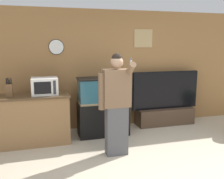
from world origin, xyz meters
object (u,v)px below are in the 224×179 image
microwave (45,86)px  tv_on_stand (165,109)px  counter_island (33,119)px  person_standing (116,103)px  aquarium_on_stand (103,106)px  knife_block (9,90)px

microwave → tv_on_stand: 2.82m
counter_island → person_standing: bearing=-32.7°
counter_island → person_standing: 1.69m
aquarium_on_stand → knife_block: bearing=-175.9°
aquarium_on_stand → tv_on_stand: 1.60m
counter_island → knife_block: (-0.37, -0.04, 0.59)m
tv_on_stand → person_standing: bearing=-141.4°
counter_island → microwave: 0.67m
counter_island → knife_block: size_ratio=4.09×
microwave → aquarium_on_stand: 1.24m
microwave → knife_block: (-0.62, -0.04, -0.03)m
knife_block → aquarium_on_stand: bearing=4.1°
aquarium_on_stand → person_standing: bearing=-90.7°
knife_block → tv_on_stand: 3.41m
knife_block → tv_on_stand: bearing=7.0°
microwave → knife_block: size_ratio=1.41×
counter_island → aquarium_on_stand: 1.40m
knife_block → person_standing: (1.74, -0.85, -0.17)m
tv_on_stand → person_standing: person_standing is taller
microwave → person_standing: bearing=-38.2°
microwave → aquarium_on_stand: (1.14, 0.09, -0.49)m
counter_island → person_standing: size_ratio=0.80×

